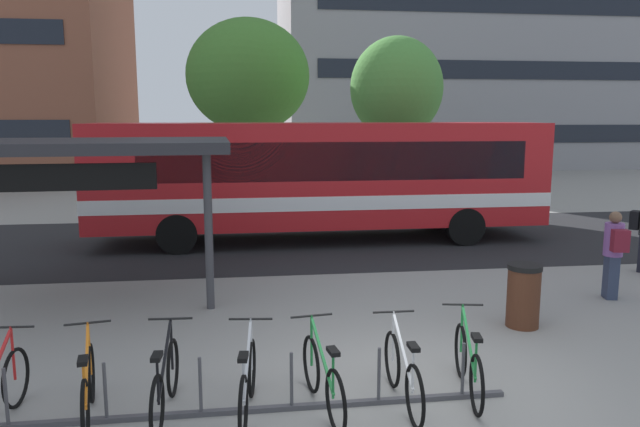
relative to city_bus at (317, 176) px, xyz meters
The scene contains 16 objects.
ground 9.33m from the city_bus, 90.11° to the right, with size 200.00×200.00×0.00m, color gray.
bus_lane_asphalt 1.77m from the city_bus, behind, with size 80.00×7.20×0.01m, color #232326.
city_bus is the anchor object (origin of this frame).
bike_rack 9.88m from the city_bus, 101.90° to the right, with size 6.20×0.15×0.70m.
parked_bicycle_orange_1 10.30m from the city_bus, 111.56° to the right, with size 0.52×1.70×0.99m.
parked_bicycle_black_2 10.01m from the city_bus, 107.11° to the right, with size 0.52×1.72×0.99m.
parked_bicycle_silver_3 9.91m from the city_bus, 101.73° to the right, with size 0.52×1.72×0.99m.
parked_bicycle_green_4 9.74m from the city_bus, 96.77° to the right, with size 0.52×1.71×0.99m.
parked_bicycle_white_5 9.66m from the city_bus, 91.11° to the right, with size 0.52×1.72×0.99m.
parked_bicycle_green_6 9.52m from the city_bus, 85.85° to the right, with size 0.52×1.70×0.99m.
transit_shelter 6.86m from the city_bus, 136.67° to the right, with size 5.50×3.31×2.94m.
commuter_maroon_pack_1 7.72m from the city_bus, 51.65° to the right, with size 0.40×0.57×1.65m.
trash_bin 7.71m from the city_bus, 71.24° to the right, with size 0.55×0.55×1.03m.
street_tree_0 7.42m from the city_bus, 58.09° to the left, with size 3.41×3.41×6.27m.
street_tree_1 10.51m from the city_bus, 99.85° to the left, with size 5.16×5.16×7.42m.
building_right_wing 30.30m from the city_bus, 62.21° to the left, with size 25.50×13.12×19.23m.
Camera 1 is at (-1.98, -6.83, 3.37)m, focal length 33.54 mm.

